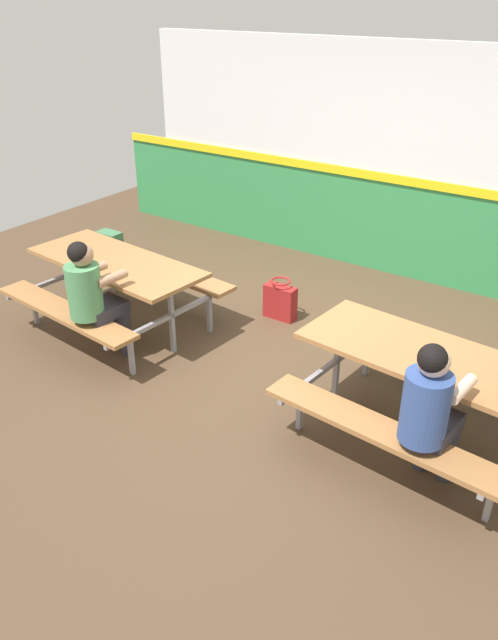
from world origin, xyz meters
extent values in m
cube|color=#4C3826|center=(0.00, 0.00, -0.01)|extent=(10.00, 10.00, 0.02)
cube|color=#338C4C|center=(0.00, 2.78, 0.55)|extent=(8.00, 0.12, 1.10)
cube|color=yellow|center=(0.00, 2.72, 1.15)|extent=(8.00, 0.03, 0.10)
cube|color=silver|center=(0.00, 2.78, 1.90)|extent=(6.72, 0.12, 1.40)
cube|color=#9E6B3D|center=(-1.56, -0.11, 0.72)|extent=(1.92, 0.92, 0.04)
cube|color=#9E6B3D|center=(-1.62, -0.74, 0.43)|extent=(1.78, 0.44, 0.04)
cube|color=#9E6B3D|center=(-1.50, 0.52, 0.43)|extent=(1.78, 0.44, 0.04)
cube|color=gray|center=(-2.31, -0.04, 0.35)|extent=(0.04, 0.04, 0.70)
cube|color=gray|center=(-2.31, -0.04, 0.39)|extent=(0.18, 1.55, 0.04)
cube|color=gray|center=(-2.35, -0.55, 0.21)|extent=(0.04, 0.04, 0.41)
cube|color=gray|center=(-2.26, 0.46, 0.21)|extent=(0.04, 0.04, 0.41)
cube|color=gray|center=(-0.81, -0.18, 0.35)|extent=(0.04, 0.04, 0.70)
cube|color=gray|center=(-0.81, -0.18, 0.39)|extent=(0.18, 1.55, 0.04)
cube|color=gray|center=(-0.86, -0.69, 0.21)|extent=(0.04, 0.04, 0.41)
cube|color=gray|center=(-0.77, 0.33, 0.21)|extent=(0.04, 0.04, 0.41)
cube|color=#9E6B3D|center=(1.56, -0.08, 0.72)|extent=(1.92, 0.92, 0.04)
cube|color=#9E6B3D|center=(1.50, -0.71, 0.43)|extent=(1.78, 0.44, 0.04)
cube|color=#9E6B3D|center=(1.62, 0.55, 0.43)|extent=(1.78, 0.44, 0.04)
cube|color=gray|center=(0.81, -0.01, 0.35)|extent=(0.04, 0.04, 0.70)
cube|color=gray|center=(0.81, -0.01, 0.39)|extent=(0.18, 1.55, 0.04)
cube|color=gray|center=(0.77, -0.52, 0.21)|extent=(0.04, 0.04, 0.41)
cube|color=gray|center=(0.86, 0.50, 0.21)|extent=(0.04, 0.04, 0.41)
cube|color=gray|center=(2.26, -0.65, 0.21)|extent=(0.04, 0.04, 0.41)
cylinder|color=#2D2D38|center=(-1.32, -0.45, 0.23)|extent=(0.11, 0.11, 0.45)
cylinder|color=#2D2D38|center=(-1.14, -0.46, 0.23)|extent=(0.11, 0.11, 0.45)
cube|color=#2D2D38|center=(-1.24, -0.61, 0.51)|extent=(0.33, 0.41, 0.12)
cylinder|color=#4C8C59|center=(-1.26, -0.78, 0.75)|extent=(0.30, 0.30, 0.48)
cylinder|color=#A57A5B|center=(-1.38, -0.56, 0.85)|extent=(0.11, 0.31, 0.08)
cylinder|color=#A57A5B|center=(-1.10, -0.59, 0.85)|extent=(0.11, 0.31, 0.08)
sphere|color=#A57A5B|center=(-1.26, -0.76, 1.08)|extent=(0.20, 0.20, 0.20)
sphere|color=black|center=(-1.26, -0.79, 1.11)|extent=(0.18, 0.18, 0.18)
cylinder|color=#2D2D38|center=(1.72, -0.41, 0.23)|extent=(0.11, 0.11, 0.45)
cylinder|color=#2D2D38|center=(1.90, -0.42, 0.23)|extent=(0.11, 0.11, 0.45)
cube|color=#2D2D38|center=(1.79, -0.57, 0.51)|extent=(0.33, 0.41, 0.12)
cylinder|color=#334C8C|center=(1.78, -0.74, 0.75)|extent=(0.30, 0.30, 0.48)
cylinder|color=beige|center=(1.66, -0.52, 0.85)|extent=(0.11, 0.31, 0.08)
cylinder|color=beige|center=(1.94, -0.55, 0.85)|extent=(0.11, 0.31, 0.08)
sphere|color=beige|center=(1.78, -0.72, 1.08)|extent=(0.20, 0.20, 0.20)
sphere|color=black|center=(1.78, -0.75, 1.11)|extent=(0.18, 0.18, 0.18)
cube|color=maroon|center=(-0.35, 0.98, 0.18)|extent=(0.34, 0.14, 0.36)
torus|color=maroon|center=(-0.35, 0.98, 0.42)|extent=(0.21, 0.21, 0.02)
cube|color=#3F724C|center=(-2.81, 0.98, 0.22)|extent=(0.30, 0.18, 0.44)
cube|color=#3F724C|center=(-2.81, 1.09, 0.15)|extent=(0.21, 0.04, 0.19)
camera|label=1|loc=(2.67, -3.98, 3.07)|focal=35.01mm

